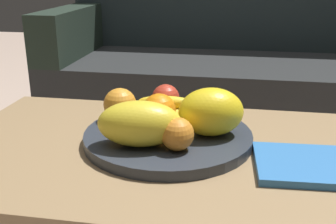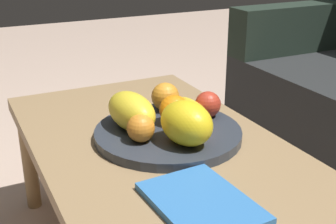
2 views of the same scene
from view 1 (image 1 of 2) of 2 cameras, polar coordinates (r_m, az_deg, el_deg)
coffee_table at (r=0.97m, az=0.36°, el=-7.44°), size 1.06×0.62×0.41m
couch at (r=2.01m, az=9.37°, el=4.91°), size 1.70×0.70×0.90m
fruit_bowl at (r=0.98m, az=0.00°, el=-3.42°), size 0.40×0.40×0.03m
melon_large_front at (r=0.89m, az=-3.92°, el=-1.63°), size 0.20×0.12×0.10m
melon_smaller_beside at (r=0.95m, az=5.96°, el=0.02°), size 0.17×0.14×0.11m
orange_front at (r=0.87m, az=1.29°, el=-3.06°), size 0.07×0.07×0.07m
orange_left at (r=1.00m, az=-1.24°, el=0.23°), size 0.08×0.08×0.08m
orange_right at (r=1.05m, az=-6.65°, el=1.03°), size 0.08×0.08×0.08m
apple_front at (r=1.10m, az=-0.32°, el=1.93°), size 0.07×0.07×0.07m
banana_bunch at (r=1.05m, az=-0.04°, el=0.33°), size 0.16×0.15×0.06m
magazine at (r=0.91m, az=19.87°, el=-6.96°), size 0.26×0.19×0.02m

